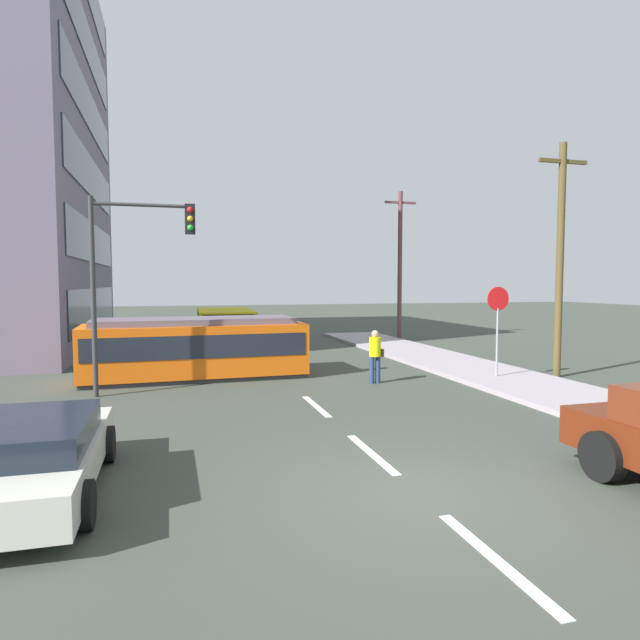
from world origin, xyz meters
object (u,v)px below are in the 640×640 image
at_px(streetcar_tram, 195,347).
at_px(utility_pole_near, 560,256).
at_px(traffic_light_mast, 133,258).
at_px(pedestrian_crossing, 375,353).
at_px(city_bus, 225,327).
at_px(utility_pole_mid, 400,263).
at_px(stop_sign, 498,313).
at_px(parked_sedan_near, 34,456).

xyz_separation_m(streetcar_tram, utility_pole_near, (11.65, -3.00, 3.00)).
bearing_deg(traffic_light_mast, pedestrian_crossing, -0.66).
relative_size(city_bus, utility_pole_mid, 0.66).
relative_size(utility_pole_near, utility_pole_mid, 0.95).
height_order(stop_sign, utility_pole_near, utility_pole_near).
bearing_deg(pedestrian_crossing, city_bus, 109.88).
height_order(streetcar_tram, city_bus, streetcar_tram).
bearing_deg(city_bus, pedestrian_crossing, -70.12).
height_order(parked_sedan_near, utility_pole_near, utility_pole_near).
xyz_separation_m(parked_sedan_near, stop_sign, (12.07, 6.72, 1.57)).
relative_size(stop_sign, utility_pole_mid, 0.35).
height_order(streetcar_tram, pedestrian_crossing, streetcar_tram).
bearing_deg(city_bus, utility_pole_mid, 10.19).
xyz_separation_m(stop_sign, utility_pole_mid, (2.03, 12.53, 2.05)).
distance_m(utility_pole_near, utility_pole_mid, 12.54).
xyz_separation_m(parked_sedan_near, utility_pole_mid, (14.11, 19.25, 3.62)).
height_order(city_bus, pedestrian_crossing, city_bus).
distance_m(stop_sign, utility_pole_near, 2.93).
bearing_deg(utility_pole_mid, parked_sedan_near, -126.23).
height_order(stop_sign, utility_pole_mid, utility_pole_mid).
xyz_separation_m(city_bus, traffic_light_mast, (-3.44, -10.15, 2.75)).
bearing_deg(utility_pole_near, pedestrian_crossing, 174.90).
xyz_separation_m(parked_sedan_near, utility_pole_near, (14.36, 6.72, 3.40)).
xyz_separation_m(streetcar_tram, traffic_light_mast, (-1.74, -2.36, 2.79)).
distance_m(streetcar_tram, pedestrian_crossing, 5.93).
height_order(streetcar_tram, utility_pole_near, utility_pole_near).
bearing_deg(pedestrian_crossing, parked_sedan_near, -138.07).
bearing_deg(city_bus, traffic_light_mast, -108.70).
distance_m(parked_sedan_near, stop_sign, 13.91).
distance_m(streetcar_tram, traffic_light_mast, 4.05).
height_order(stop_sign, traffic_light_mast, traffic_light_mast).
bearing_deg(pedestrian_crossing, stop_sign, -7.93).
relative_size(pedestrian_crossing, parked_sedan_near, 0.37).
distance_m(streetcar_tram, stop_sign, 9.90).
distance_m(stop_sign, utility_pole_mid, 12.86).
bearing_deg(pedestrian_crossing, traffic_light_mast, 179.34).
height_order(pedestrian_crossing, parked_sedan_near, pedestrian_crossing).
relative_size(streetcar_tram, utility_pole_near, 0.94).
bearing_deg(stop_sign, pedestrian_crossing, 172.07).
relative_size(streetcar_tram, parked_sedan_near, 1.59).
distance_m(pedestrian_crossing, utility_pole_near, 7.00).
xyz_separation_m(stop_sign, traffic_light_mast, (-11.11, 0.64, 1.63)).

